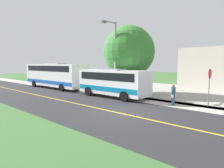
% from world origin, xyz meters
% --- Properties ---
extents(ground_plane, '(120.00, 120.00, 0.00)m').
position_xyz_m(ground_plane, '(0.00, 0.00, 0.00)').
color(ground_plane, '#3D6633').
extents(road_surface, '(8.00, 100.00, 0.01)m').
position_xyz_m(road_surface, '(0.00, 0.00, 0.00)').
color(road_surface, '#28282B').
rests_on(road_surface, ground).
extents(sidewalk, '(2.40, 100.00, 0.01)m').
position_xyz_m(sidewalk, '(-5.20, 0.00, 0.00)').
color(sidewalk, '#B2ADA3').
rests_on(sidewalk, ground).
extents(parking_lot_surface, '(14.00, 36.00, 0.01)m').
position_xyz_m(parking_lot_surface, '(-12.40, 3.00, 0.00)').
color(parking_lot_surface, '#9E9991').
rests_on(parking_lot_surface, ground).
extents(road_centre_line, '(0.16, 100.00, 0.00)m').
position_xyz_m(road_centre_line, '(0.00, 0.00, 0.01)').
color(road_centre_line, gold).
rests_on(road_centre_line, ground).
extents(shuttle_bus_front, '(2.55, 7.59, 2.75)m').
position_xyz_m(shuttle_bus_front, '(-4.45, -4.59, 1.52)').
color(shuttle_bus_front, white).
rests_on(shuttle_bus_front, ground).
extents(transit_bus_rear, '(2.76, 11.11, 3.32)m').
position_xyz_m(transit_bus_rear, '(-4.55, -15.06, 1.82)').
color(transit_bus_rear, white).
rests_on(transit_bus_rear, ground).
extents(pedestrian_with_bags, '(0.72, 0.34, 1.64)m').
position_xyz_m(pedestrian_with_bags, '(-4.72, 1.49, 0.88)').
color(pedestrian_with_bags, '#335972').
rests_on(pedestrian_with_bags, ground).
extents(stop_sign, '(0.76, 0.07, 2.88)m').
position_xyz_m(stop_sign, '(-6.10, 3.70, 1.96)').
color(stop_sign, slate).
rests_on(stop_sign, ground).
extents(street_light_pole, '(1.97, 0.24, 7.32)m').
position_xyz_m(street_light_pole, '(-4.87, -4.76, 4.06)').
color(street_light_pole, '#9E9EA3').
rests_on(street_light_pole, ground).
extents(tree_curbside, '(5.55, 5.55, 7.33)m').
position_xyz_m(tree_curbside, '(-7.40, -4.89, 4.54)').
color(tree_curbside, brown).
rests_on(tree_curbside, ground).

